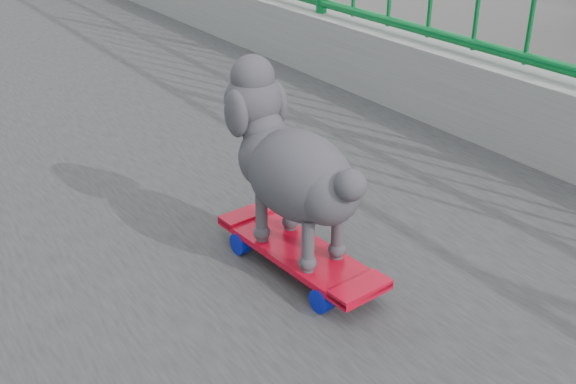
% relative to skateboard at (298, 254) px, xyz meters
% --- Properties ---
extents(railing, '(3.00, 24.00, 1.42)m').
position_rel_skateboard_xyz_m(railing, '(-0.21, 1.51, 0.16)').
color(railing, gray).
rests_on(railing, footbridge).
extents(skateboard, '(0.20, 0.56, 0.07)m').
position_rel_skateboard_xyz_m(skateboard, '(0.00, 0.00, 0.00)').
color(skateboard, red).
rests_on(skateboard, footbridge).
extents(poodle, '(0.25, 0.53, 0.44)m').
position_rel_skateboard_xyz_m(poodle, '(-0.00, 0.03, 0.25)').
color(poodle, '#2F2D32').
rests_on(poodle, skateboard).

